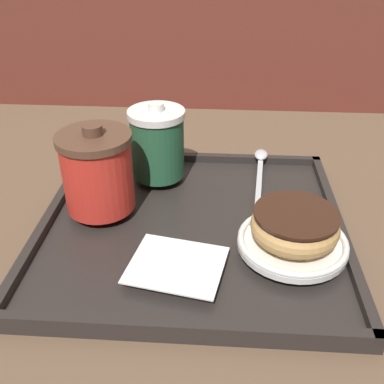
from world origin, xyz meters
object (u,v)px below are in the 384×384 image
spoon (260,163)px  coffee_cup_front (97,171)px  donut_chocolate_glazed (295,225)px  coffee_cup_rear (157,143)px

spoon → coffee_cup_front: bearing=125.7°
donut_chocolate_glazed → spoon: size_ratio=0.64×
coffee_cup_front → donut_chocolate_glazed: size_ratio=1.15×
coffee_cup_front → coffee_cup_rear: 0.12m
coffee_cup_rear → coffee_cup_front: bearing=-125.7°
coffee_cup_front → coffee_cup_rear: bearing=54.3°
coffee_cup_rear → donut_chocolate_glazed: 0.25m
donut_chocolate_glazed → spoon: (-0.03, 0.21, -0.03)m
coffee_cup_front → donut_chocolate_glazed: (0.26, -0.07, -0.02)m
coffee_cup_front → donut_chocolate_glazed: bearing=-16.3°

